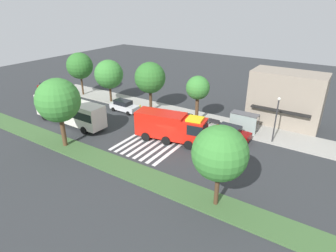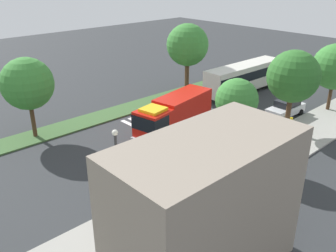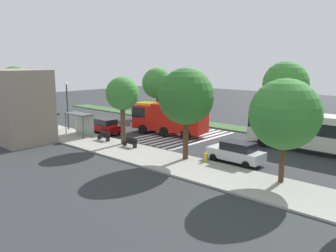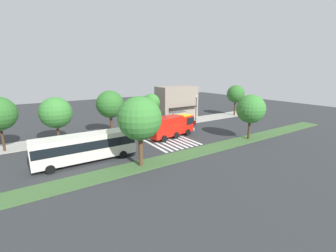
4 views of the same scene
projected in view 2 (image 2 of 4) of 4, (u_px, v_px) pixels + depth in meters
The scene contains 19 objects.
ground_plane at pixel (170, 133), 34.03m from camera, with size 120.00×120.00×0.00m, color #2D3033.
sidewalk at pixel (246, 167), 28.20m from camera, with size 60.00×4.89×0.14m, color #9E9B93.
median_strip at pixel (122, 111), 39.17m from camera, with size 60.00×3.00×0.14m, color #3D6033.
crosswalk at pixel (183, 128), 35.07m from camera, with size 6.75×11.09×0.01m.
fire_truck at pixel (173, 115), 32.84m from camera, with size 9.21×4.07×3.55m.
parked_car_mid at pixel (286, 108), 37.55m from camera, with size 4.71×2.14×1.78m.
parked_car_east at pixel (157, 166), 26.67m from camera, with size 4.78×2.13×1.74m.
transit_bus at pixel (244, 76), 44.27m from camera, with size 11.99×2.97×3.49m.
bus_stop_shelter at pixel (176, 170), 24.14m from camera, with size 3.50×1.40×2.46m.
bench_near_shelter at pixel (215, 167), 27.13m from camera, with size 1.60×0.50×0.90m.
bench_west_of_shelter at pixel (248, 150), 29.67m from camera, with size 1.60×0.50×0.90m.
street_lamp at pixel (117, 165), 21.50m from camera, with size 0.36×0.36×5.67m.
storefront_building at pixel (206, 211), 17.21m from camera, with size 9.38×5.49×7.39m.
sidewalk_tree_west at pixel (335, 67), 37.54m from camera, with size 4.71×4.71×7.01m.
sidewalk_tree_center at pixel (293, 77), 32.08m from camera, with size 4.63×4.63×7.57m.
sidewalk_tree_east at pixel (237, 101), 27.23m from camera, with size 3.23×3.23×6.61m.
median_tree_far_west at pixel (187, 45), 43.04m from camera, with size 4.96×4.96×8.12m.
median_tree_west at pixel (27, 84), 31.23m from camera, with size 4.52×4.52×7.18m.
fire_hydrant at pixel (291, 121), 35.46m from camera, with size 0.28×0.28×0.70m, color gold.
Camera 2 is at (21.09, 22.61, 14.25)m, focal length 39.11 mm.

